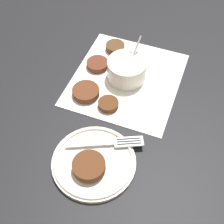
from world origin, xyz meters
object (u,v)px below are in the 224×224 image
(sauce_bowl, at_px, (127,70))
(serving_plate, at_px, (94,162))
(fork, at_px, (114,143))
(fritter_on_plate, at_px, (89,166))

(sauce_bowl, height_order, serving_plate, sauce_bowl)
(serving_plate, bearing_deg, sauce_bowl, -2.71)
(serving_plate, distance_m, fork, 0.07)
(fritter_on_plate, bearing_deg, fork, -26.30)
(sauce_bowl, distance_m, serving_plate, 0.30)
(fritter_on_plate, bearing_deg, sauce_bowl, -3.35)
(fritter_on_plate, distance_m, fork, 0.09)
(serving_plate, xyz_separation_m, fritter_on_plate, (-0.02, 0.00, 0.02))
(serving_plate, bearing_deg, fritter_on_plate, 168.13)
(serving_plate, bearing_deg, fork, -31.13)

